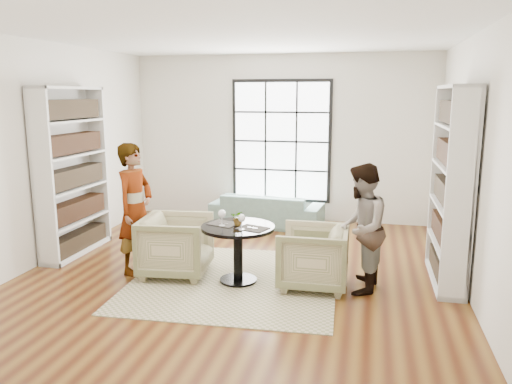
% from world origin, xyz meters
% --- Properties ---
extents(ground, '(6.00, 6.00, 0.00)m').
position_xyz_m(ground, '(0.00, 0.00, 0.00)').
color(ground, brown).
extents(room_shell, '(6.00, 6.01, 6.00)m').
position_xyz_m(room_shell, '(0.00, 0.54, 1.26)').
color(room_shell, silver).
rests_on(room_shell, ground).
extents(rug, '(2.63, 2.63, 0.01)m').
position_xyz_m(rug, '(0.00, -0.30, 0.01)').
color(rug, tan).
rests_on(rug, ground).
extents(pedestal_table, '(0.90, 0.90, 0.72)m').
position_xyz_m(pedestal_table, '(0.06, -0.32, 0.52)').
color(pedestal_table, black).
rests_on(pedestal_table, ground).
extents(sofa, '(2.01, 0.93, 0.57)m').
position_xyz_m(sofa, '(-0.15, 2.45, 0.28)').
color(sofa, slate).
rests_on(sofa, ground).
extents(armchair_left, '(0.94, 0.92, 0.78)m').
position_xyz_m(armchair_left, '(-0.78, -0.24, 0.39)').
color(armchair_left, tan).
rests_on(armchair_left, ground).
extents(armchair_right, '(0.83, 0.81, 0.75)m').
position_xyz_m(armchair_right, '(0.97, -0.27, 0.37)').
color(armchair_right, '#BAB885').
rests_on(armchair_right, ground).
extents(person_left, '(0.50, 0.67, 1.69)m').
position_xyz_m(person_left, '(-1.33, -0.24, 0.85)').
color(person_left, gray).
rests_on(person_left, ground).
extents(person_right, '(0.65, 0.80, 1.52)m').
position_xyz_m(person_right, '(1.52, -0.27, 0.76)').
color(person_right, gray).
rests_on(person_right, ground).
extents(placemat_left, '(0.41, 0.36, 0.01)m').
position_xyz_m(placemat_left, '(-0.14, -0.28, 0.72)').
color(placemat_left, '#292623').
rests_on(placemat_left, pedestal_table).
extents(placemat_right, '(0.41, 0.36, 0.01)m').
position_xyz_m(placemat_right, '(0.26, -0.40, 0.72)').
color(placemat_right, '#292623').
rests_on(placemat_right, pedestal_table).
extents(cutlery_left, '(0.21, 0.25, 0.01)m').
position_xyz_m(cutlery_left, '(-0.14, -0.28, 0.73)').
color(cutlery_left, silver).
rests_on(cutlery_left, placemat_left).
extents(cutlery_right, '(0.21, 0.25, 0.01)m').
position_xyz_m(cutlery_right, '(0.26, -0.40, 0.73)').
color(cutlery_right, silver).
rests_on(cutlery_right, placemat_right).
extents(wine_glass_left, '(0.09, 0.09, 0.20)m').
position_xyz_m(wine_glass_left, '(-0.13, -0.37, 0.87)').
color(wine_glass_left, silver).
rests_on(wine_glass_left, pedestal_table).
extents(wine_glass_right, '(0.09, 0.09, 0.19)m').
position_xyz_m(wine_glass_right, '(0.15, -0.49, 0.86)').
color(wine_glass_right, silver).
rests_on(wine_glass_right, pedestal_table).
extents(flower_centerpiece, '(0.18, 0.16, 0.19)m').
position_xyz_m(flower_centerpiece, '(0.06, -0.30, 0.81)').
color(flower_centerpiece, gray).
rests_on(flower_centerpiece, pedestal_table).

